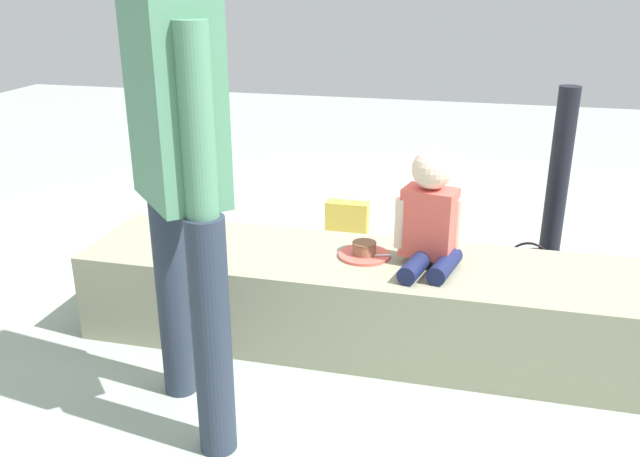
# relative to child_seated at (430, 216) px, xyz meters

# --- Properties ---
(ground_plane) EXTENTS (12.00, 12.00, 0.00)m
(ground_plane) POSITION_rel_child_seated_xyz_m (-0.17, -0.00, -0.60)
(ground_plane) COLOR #95A496
(concrete_ledge) EXTENTS (2.60, 0.57, 0.39)m
(concrete_ledge) POSITION_rel_child_seated_xyz_m (-0.17, -0.00, -0.41)
(concrete_ledge) COLOR gray
(concrete_ledge) RESTS_ON ground_plane
(child_seated) EXTENTS (0.28, 0.34, 0.48)m
(child_seated) POSITION_rel_child_seated_xyz_m (0.00, 0.00, 0.00)
(child_seated) COLOR #171F47
(child_seated) RESTS_ON concrete_ledge
(adult_standing) EXTENTS (0.40, 0.41, 1.74)m
(adult_standing) POSITION_rel_child_seated_xyz_m (-0.74, -0.68, 0.45)
(adult_standing) COLOR #262F40
(adult_standing) RESTS_ON ground_plane
(cake_plate) EXTENTS (0.22, 0.22, 0.07)m
(cake_plate) POSITION_rel_child_seated_xyz_m (-0.27, 0.03, -0.19)
(cake_plate) COLOR #E0594C
(cake_plate) RESTS_ON concrete_ledge
(gift_bag) EXTENTS (0.25, 0.09, 0.29)m
(gift_bag) POSITION_rel_child_seated_xyz_m (-0.56, 1.13, -0.48)
(gift_bag) COLOR gold
(gift_bag) RESTS_ON ground_plane
(railing_post) EXTENTS (0.36, 0.36, 0.99)m
(railing_post) POSITION_rel_child_seated_xyz_m (0.58, 1.01, -0.24)
(railing_post) COLOR black
(railing_post) RESTS_ON ground_plane
(water_bottle_near_gift) EXTENTS (0.06, 0.06, 0.22)m
(water_bottle_near_gift) POSITION_rel_child_seated_xyz_m (0.73, 0.47, -0.50)
(water_bottle_near_gift) COLOR silver
(water_bottle_near_gift) RESTS_ON ground_plane
(cake_box_white) EXTENTS (0.35, 0.35, 0.11)m
(cake_box_white) POSITION_rel_child_seated_xyz_m (-0.65, 0.57, -0.55)
(cake_box_white) COLOR white
(cake_box_white) RESTS_ON ground_plane
(handbag_black_leather) EXTENTS (0.27, 0.15, 0.29)m
(handbag_black_leather) POSITION_rel_child_seated_xyz_m (0.45, 0.60, -0.50)
(handbag_black_leather) COLOR black
(handbag_black_leather) RESTS_ON ground_plane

